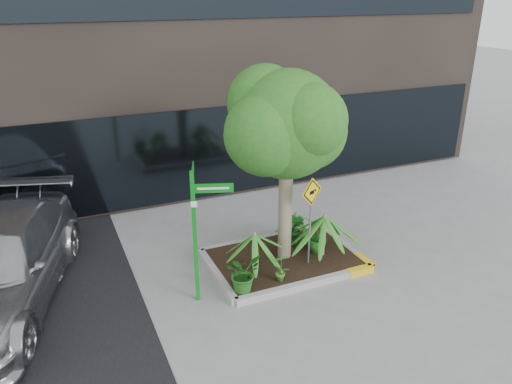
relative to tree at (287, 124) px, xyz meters
name	(u,v)px	position (x,y,z in m)	size (l,w,h in m)	color
ground	(282,271)	(-0.24, -0.37, -3.17)	(80.00, 80.00, 0.00)	gray
planter	(285,259)	(0.00, -0.10, -3.07)	(3.35, 2.36, 0.15)	#9E9E99
tree	(287,124)	(0.00, 0.00, 0.00)	(2.89, 2.57, 4.34)	gray
palm_front	(325,216)	(0.82, -0.33, -2.07)	(1.14, 1.14, 1.27)	gray
palm_left	(255,234)	(-0.85, -0.30, -2.18)	(1.01, 1.01, 1.12)	gray
palm_back	(296,214)	(0.55, 0.49, -2.32)	(0.85, 0.85, 0.94)	gray
shrub_a	(243,273)	(-1.37, -0.92, -2.64)	(0.69, 0.69, 0.77)	#1C5317
shrub_b	(318,236)	(0.77, -0.15, -2.63)	(0.44, 0.44, 0.78)	#236B20
shrub_c	(281,267)	(-0.54, -0.92, -2.70)	(0.34, 0.34, 0.64)	#377524
shrub_d	(295,229)	(0.47, 0.37, -2.62)	(0.44, 0.44, 0.80)	#1C6221
street_sign_post	(197,222)	(-2.17, -0.64, -1.50)	(0.76, 0.96, 2.71)	#0C861A
cattle_sign	(311,207)	(0.33, -0.55, -1.67)	(0.58, 0.24, 2.00)	slate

